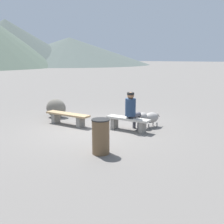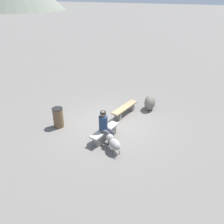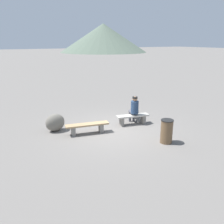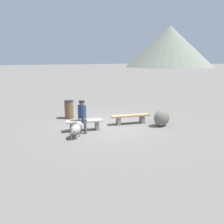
% 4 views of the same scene
% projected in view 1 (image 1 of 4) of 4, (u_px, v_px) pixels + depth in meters
% --- Properties ---
extents(ground, '(210.00, 210.00, 0.06)m').
position_uv_depth(ground, '(94.00, 130.00, 9.28)').
color(ground, slate).
extents(bench_left, '(1.83, 0.70, 0.43)m').
position_uv_depth(bench_left, '(68.00, 117.00, 9.81)').
color(bench_left, gray).
rests_on(bench_left, ground).
extents(bench_right, '(1.55, 0.65, 0.45)m').
position_uv_depth(bench_right, '(128.00, 122.00, 9.05)').
color(bench_right, gray).
rests_on(bench_right, ground).
extents(seated_person, '(0.45, 0.64, 1.32)m').
position_uv_depth(seated_person, '(132.00, 108.00, 8.97)').
color(seated_person, navy).
rests_on(seated_person, ground).
extents(dog, '(0.70, 0.81, 0.57)m').
position_uv_depth(dog, '(149.00, 118.00, 9.44)').
color(dog, gray).
rests_on(dog, ground).
extents(trash_bin, '(0.48, 0.48, 0.91)m').
position_uv_depth(trash_bin, '(101.00, 136.00, 6.91)').
color(trash_bin, brown).
rests_on(trash_bin, ground).
extents(boulder, '(0.88, 0.63, 0.76)m').
position_uv_depth(boulder, '(56.00, 108.00, 11.03)').
color(boulder, '#6B665B').
rests_on(boulder, ground).
extents(distant_peak_1, '(37.57, 37.57, 11.07)m').
position_uv_depth(distant_peak_1, '(6.00, 42.00, 66.48)').
color(distant_peak_1, '#4C5651').
rests_on(distant_peak_1, ground).
extents(distant_peak_3, '(43.21, 43.21, 7.13)m').
position_uv_depth(distant_peak_3, '(69.00, 51.00, 72.88)').
color(distant_peak_3, '#4C5651').
rests_on(distant_peak_3, ground).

